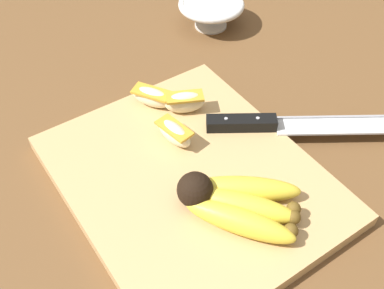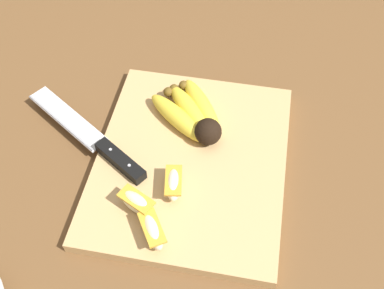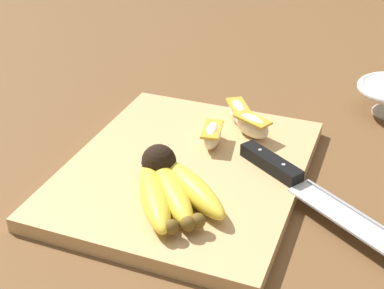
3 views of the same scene
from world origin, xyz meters
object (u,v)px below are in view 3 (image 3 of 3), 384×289
Objects in this scene: chefs_knife at (297,181)px; apple_wedge_near at (238,112)px; banana_bunch at (170,187)px; apple_wedge_middle at (212,135)px; apple_wedge_far at (252,125)px.

chefs_knife is 0.18m from apple_wedge_near.
banana_bunch is 0.14m from apple_wedge_middle.
chefs_knife is at bearing 121.07° from banana_bunch.
chefs_knife is 0.13m from apple_wedge_far.
apple_wedge_far reaches higher than apple_wedge_near.
banana_bunch reaches higher than chefs_knife.
apple_wedge_near reaches higher than chefs_knife.
banana_bunch is 0.16m from chefs_knife.
apple_wedge_middle reaches higher than chefs_knife.
chefs_knife is at bearing 66.94° from apple_wedge_middle.
apple_wedge_near and apple_wedge_middle have the same top height.
banana_bunch reaches higher than apple_wedge_middle.
banana_bunch is 2.41× the size of apple_wedge_far.
apple_wedge_near is at bearing -139.16° from chefs_knife.
apple_wedge_far is at bearing -138.88° from chefs_knife.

